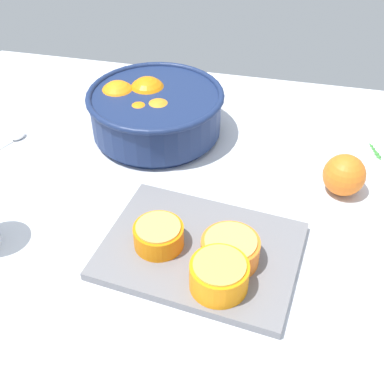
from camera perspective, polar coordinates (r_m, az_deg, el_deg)
The scene contains 9 objects.
ground_plane at distance 79.84cm, azimuth -1.79°, elevation -4.94°, with size 122.13×107.18×3.00cm, color silver.
fruit_bowl at distance 97.01cm, azimuth -4.30°, elevation 9.42°, with size 26.57×26.57×10.60cm.
cutting_board at distance 74.36cm, azimuth 1.00°, elevation -6.84°, with size 29.05×21.33×1.44cm, color slate.
orange_half_0 at distance 70.83cm, azimuth 4.48°, elevation -6.80°, with size 8.51×8.51×4.18cm.
orange_half_1 at distance 67.47cm, azimuth 3.18°, elevation -9.69°, with size 8.19×8.19×4.54cm.
orange_half_2 at distance 73.09cm, azimuth -3.92°, elevation -5.08°, with size 7.56×7.56×3.79cm.
loose_orange_0 at distance 87.01cm, azimuth 17.36°, elevation 1.92°, with size 7.24×7.24×7.24cm, color orange.
spoon at distance 102.05cm, azimuth -21.54°, elevation 4.89°, with size 8.06×17.36×1.00cm.
herb_sprig_0 at distance 100.42cm, azimuth 20.73°, elevation 4.40°, with size 2.07×5.19×0.98cm.
Camera 1 is at (14.73, -53.71, 55.70)cm, focal length 45.64 mm.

